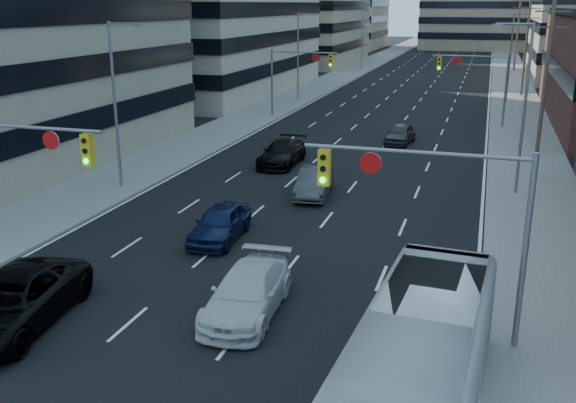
% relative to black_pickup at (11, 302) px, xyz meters
% --- Properties ---
extents(road_surface, '(18.00, 300.00, 0.02)m').
position_rel_black_pickup_xyz_m(road_surface, '(5.20, 125.18, -0.85)').
color(road_surface, black).
rests_on(road_surface, ground).
extents(sidewalk_left, '(5.00, 300.00, 0.15)m').
position_rel_black_pickup_xyz_m(sidewalk_left, '(-6.30, 125.18, -0.79)').
color(sidewalk_left, slate).
rests_on(sidewalk_left, ground).
extents(sidewalk_right, '(5.00, 300.00, 0.15)m').
position_rel_black_pickup_xyz_m(sidewalk_right, '(16.70, 125.18, -0.79)').
color(sidewalk_right, slate).
rests_on(sidewalk_right, ground).
extents(office_left_far, '(20.00, 30.00, 16.00)m').
position_rel_black_pickup_xyz_m(office_left_far, '(-18.80, 95.18, 7.14)').
color(office_left_far, gray).
rests_on(office_left_far, ground).
extents(bg_block_left, '(24.00, 24.00, 20.00)m').
position_rel_black_pickup_xyz_m(bg_block_left, '(-22.80, 135.18, 9.14)').
color(bg_block_left, '#ADA089').
rests_on(bg_block_left, ground).
extents(signal_near_left, '(6.59, 0.33, 6.00)m').
position_rel_black_pickup_xyz_m(signal_near_left, '(-2.25, 3.17, 3.46)').
color(signal_near_left, slate).
rests_on(signal_near_left, ground).
extents(signal_near_right, '(6.59, 0.33, 6.00)m').
position_rel_black_pickup_xyz_m(signal_near_right, '(12.65, 3.17, 3.46)').
color(signal_near_right, slate).
rests_on(signal_near_right, ground).
extents(signal_far_left, '(6.09, 0.33, 6.00)m').
position_rel_black_pickup_xyz_m(signal_far_left, '(-2.48, 40.17, 3.44)').
color(signal_far_left, slate).
rests_on(signal_far_left, ground).
extents(signal_far_right, '(6.09, 0.33, 6.00)m').
position_rel_black_pickup_xyz_m(signal_far_right, '(12.88, 40.17, 3.44)').
color(signal_far_right, slate).
rests_on(signal_far_right, ground).
extents(utility_pole_block, '(2.20, 0.28, 11.00)m').
position_rel_black_pickup_xyz_m(utility_pole_block, '(17.40, 31.18, 4.91)').
color(utility_pole_block, '#4C3D2D').
rests_on(utility_pole_block, ground).
extents(utility_pole_midblock, '(2.20, 0.28, 11.00)m').
position_rel_black_pickup_xyz_m(utility_pole_midblock, '(17.40, 61.18, 4.91)').
color(utility_pole_midblock, '#4C3D2D').
rests_on(utility_pole_midblock, ground).
extents(utility_pole_distant, '(2.20, 0.28, 11.00)m').
position_rel_black_pickup_xyz_m(utility_pole_distant, '(17.40, 91.18, 4.91)').
color(utility_pole_distant, '#4C3D2D').
rests_on(utility_pole_distant, ground).
extents(streetlight_left_near, '(2.03, 0.22, 9.00)m').
position_rel_black_pickup_xyz_m(streetlight_left_near, '(-5.14, 15.18, 4.19)').
color(streetlight_left_near, slate).
rests_on(streetlight_left_near, ground).
extents(streetlight_left_mid, '(2.03, 0.22, 9.00)m').
position_rel_black_pickup_xyz_m(streetlight_left_mid, '(-5.14, 50.18, 4.19)').
color(streetlight_left_mid, slate).
rests_on(streetlight_left_mid, ground).
extents(streetlight_left_far, '(2.03, 0.22, 9.00)m').
position_rel_black_pickup_xyz_m(streetlight_left_far, '(-5.14, 85.18, 4.19)').
color(streetlight_left_far, slate).
rests_on(streetlight_left_far, ground).
extents(streetlight_right_near, '(2.03, 0.22, 9.00)m').
position_rel_black_pickup_xyz_m(streetlight_right_near, '(15.54, 20.18, 4.19)').
color(streetlight_right_near, slate).
rests_on(streetlight_right_near, ground).
extents(streetlight_right_far, '(2.03, 0.22, 9.00)m').
position_rel_black_pickup_xyz_m(streetlight_right_far, '(15.54, 55.18, 4.19)').
color(streetlight_right_far, slate).
rests_on(streetlight_right_far, ground).
extents(black_pickup, '(3.65, 6.53, 1.73)m').
position_rel_black_pickup_xyz_m(black_pickup, '(0.00, 0.00, 0.00)').
color(black_pickup, black).
rests_on(black_pickup, ground).
extents(white_van, '(2.44, 5.34, 1.52)m').
position_rel_black_pickup_xyz_m(white_van, '(6.80, 3.05, -0.10)').
color(white_van, silver).
rests_on(white_van, ground).
extents(transit_bus, '(3.54, 11.87, 3.26)m').
position_rel_black_pickup_xyz_m(transit_bus, '(12.74, -2.32, 0.77)').
color(transit_bus, silver).
rests_on(transit_bus, ground).
extents(sedan_blue, '(2.06, 4.59, 1.53)m').
position_rel_black_pickup_xyz_m(sedan_blue, '(3.20, 9.24, -0.10)').
color(sedan_blue, '#0D1637').
rests_on(sedan_blue, ground).
extents(sedan_grey_center, '(2.05, 4.69, 1.50)m').
position_rel_black_pickup_xyz_m(sedan_grey_center, '(5.40, 16.91, -0.11)').
color(sedan_grey_center, '#37373A').
rests_on(sedan_grey_center, ground).
extents(sedan_black_far, '(2.19, 5.30, 1.53)m').
position_rel_black_pickup_xyz_m(sedan_black_far, '(1.63, 23.02, -0.10)').
color(sedan_black_far, black).
rests_on(sedan_black_far, ground).
extents(sedan_grey_right, '(2.13, 4.37, 1.44)m').
position_rel_black_pickup_xyz_m(sedan_grey_right, '(7.95, 31.80, -0.14)').
color(sedan_grey_right, '#343437').
rests_on(sedan_grey_right, ground).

